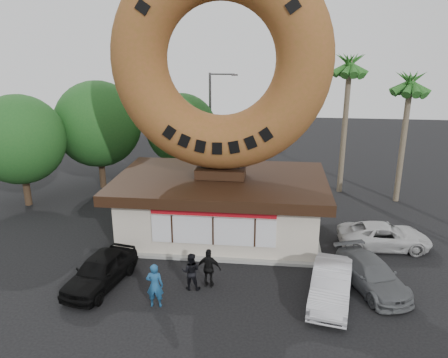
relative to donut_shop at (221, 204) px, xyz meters
name	(u,v)px	position (x,y,z in m)	size (l,w,h in m)	color
ground	(204,293)	(0.00, -5.98, -1.77)	(90.00, 90.00, 0.00)	black
donut_shop	(221,204)	(0.00, 0.00, 0.00)	(11.20, 7.20, 3.80)	beige
giant_donut	(220,60)	(0.00, 0.02, 7.55)	(11.04, 11.04, 2.81)	brown
tree_west	(98,124)	(-9.50, 7.02, 2.87)	(6.00, 6.00, 7.65)	#473321
tree_mid	(181,129)	(-4.00, 9.02, 2.25)	(5.20, 5.20, 6.63)	#473321
tree_far	(20,140)	(-13.00, 3.02, 2.56)	(5.60, 5.60, 7.14)	#473321
palm_near	(349,70)	(7.50, 8.02, 6.65)	(2.60, 2.60, 9.75)	#726651
palm_far	(410,87)	(11.00, 6.52, 5.72)	(2.60, 2.60, 8.75)	#726651
street_lamp	(212,121)	(-1.86, 10.02, 2.72)	(2.11, 0.20, 8.00)	#59595E
person_left	(155,285)	(-1.79, -7.13, -0.83)	(0.69, 0.45, 1.88)	navy
person_center	(191,271)	(-0.60, -5.70, -0.93)	(0.81, 0.63, 1.67)	black
person_right	(209,268)	(0.15, -5.43, -0.88)	(1.04, 0.43, 1.77)	black
car_black	(100,271)	(-4.56, -5.88, -1.05)	(1.70, 4.22, 1.44)	black
car_silver	(331,285)	(5.26, -5.90, -1.05)	(1.52, 4.36, 1.44)	#B4B3B9
car_grey	(372,274)	(7.13, -4.72, -1.14)	(1.77, 4.34, 1.26)	slate
car_white	(384,236)	(8.56, -0.69, -1.12)	(2.13, 4.63, 1.29)	silver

